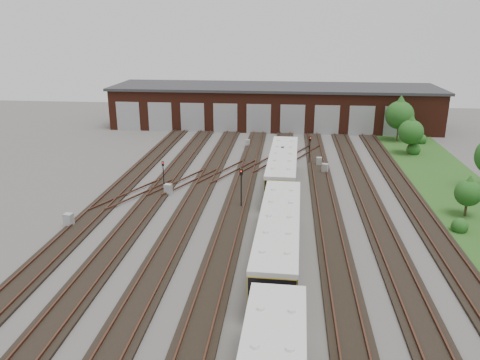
# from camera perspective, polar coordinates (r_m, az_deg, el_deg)

# --- Properties ---
(ground) EXTENTS (120.00, 120.00, 0.00)m
(ground) POSITION_cam_1_polar(r_m,az_deg,el_deg) (38.12, 1.86, -5.71)
(ground) COLOR #4B4845
(ground) RESTS_ON ground
(track_network) EXTENTS (30.40, 70.00, 0.33)m
(track_network) POSITION_cam_1_polar(r_m,az_deg,el_deg) (38.63, 1.68, -5.20)
(track_network) COLOR black
(track_network) RESTS_ON ground
(maintenance_shed) EXTENTS (51.00, 12.50, 6.35)m
(maintenance_shed) POSITION_cam_1_polar(r_m,az_deg,el_deg) (75.72, 4.12, 9.03)
(maintenance_shed) COLOR #4A1D12
(maintenance_shed) RESTS_ON ground
(grass_verge) EXTENTS (8.00, 55.00, 0.05)m
(grass_verge) POSITION_cam_1_polar(r_m,az_deg,el_deg) (50.17, 24.97, -1.41)
(grass_verge) COLOR #214A18
(grass_verge) RESTS_ON ground
(metro_train) EXTENTS (3.04, 47.01, 3.09)m
(metro_train) POSITION_cam_1_polar(r_m,az_deg,el_deg) (31.97, 4.73, -6.98)
(metro_train) COLOR black
(metro_train) RESTS_ON ground
(signal_mast_0) EXTENTS (0.24, 0.22, 2.96)m
(signal_mast_0) POSITION_cam_1_polar(r_m,az_deg,el_deg) (46.24, -9.34, 0.96)
(signal_mast_0) COLOR black
(signal_mast_0) RESTS_ON ground
(signal_mast_1) EXTENTS (0.27, 0.25, 3.61)m
(signal_mast_1) POSITION_cam_1_polar(r_m,az_deg,el_deg) (41.09, 0.15, -0.43)
(signal_mast_1) COLOR black
(signal_mast_1) RESTS_ON ground
(signal_mast_2) EXTENTS (0.30, 0.28, 3.27)m
(signal_mast_2) POSITION_cam_1_polar(r_m,az_deg,el_deg) (55.01, 8.49, 4.07)
(signal_mast_2) COLOR black
(signal_mast_2) RESTS_ON ground
(signal_mast_3) EXTENTS (0.31, 0.30, 3.53)m
(signal_mast_3) POSITION_cam_1_polar(r_m,az_deg,el_deg) (49.12, 5.18, 2.63)
(signal_mast_3) COLOR black
(signal_mast_3) RESTS_ON ground
(relay_cabinet_0) EXTENTS (0.76, 0.67, 1.13)m
(relay_cabinet_0) POSITION_cam_1_polar(r_m,az_deg,el_deg) (40.33, -20.15, -4.63)
(relay_cabinet_0) COLOR #97999B
(relay_cabinet_0) RESTS_ON ground
(relay_cabinet_1) EXTENTS (0.56, 0.47, 0.93)m
(relay_cabinet_1) POSITION_cam_1_polar(r_m,az_deg,el_deg) (62.73, 0.94, 4.53)
(relay_cabinet_1) COLOR #97999B
(relay_cabinet_1) RESTS_ON ground
(relay_cabinet_2) EXTENTS (0.79, 0.72, 1.09)m
(relay_cabinet_2) POSITION_cam_1_polar(r_m,az_deg,el_deg) (45.30, -8.74, -1.16)
(relay_cabinet_2) COLOR #97999B
(relay_cabinet_2) RESTS_ON ground
(relay_cabinet_3) EXTENTS (0.64, 0.54, 1.03)m
(relay_cabinet_3) POSITION_cam_1_polar(r_m,az_deg,el_deg) (54.75, 9.61, 2.22)
(relay_cabinet_3) COLOR #97999B
(relay_cabinet_3) RESTS_ON ground
(relay_cabinet_4) EXTENTS (0.77, 0.69, 1.08)m
(relay_cabinet_4) POSITION_cam_1_polar(r_m,az_deg,el_deg) (52.19, 10.31, 1.40)
(relay_cabinet_4) COLOR #97999B
(relay_cabinet_4) RESTS_ON ground
(tree_0) EXTENTS (3.89, 3.89, 6.44)m
(tree_0) POSITION_cam_1_polar(r_m,az_deg,el_deg) (68.60, 18.91, 7.89)
(tree_0) COLOR #352A17
(tree_0) RESTS_ON ground
(tree_1) EXTENTS (3.06, 3.06, 5.07)m
(tree_1) POSITION_cam_1_polar(r_m,az_deg,el_deg) (61.87, 20.15, 5.84)
(tree_1) COLOR #352A17
(tree_1) RESTS_ON ground
(tree_3) EXTENTS (2.23, 2.23, 3.70)m
(tree_3) POSITION_cam_1_polar(r_m,az_deg,el_deg) (43.71, 26.12, -1.11)
(tree_3) COLOR #352A17
(tree_3) RESTS_ON ground
(bush_0) EXTENTS (1.30, 1.30, 1.30)m
(bush_0) POSITION_cam_1_polar(r_m,az_deg,el_deg) (40.88, 25.25, -4.86)
(bush_0) COLOR #124013
(bush_0) RESTS_ON ground
(bush_1) EXTENTS (1.73, 1.73, 1.73)m
(bush_1) POSITION_cam_1_polar(r_m,az_deg,el_deg) (62.87, 20.41, 3.76)
(bush_1) COLOR #124013
(bush_1) RESTS_ON ground
(bush_2) EXTENTS (1.59, 1.59, 1.59)m
(bush_2) POSITION_cam_1_polar(r_m,az_deg,el_deg) (68.89, 21.18, 4.82)
(bush_2) COLOR #124013
(bush_2) RESTS_ON ground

